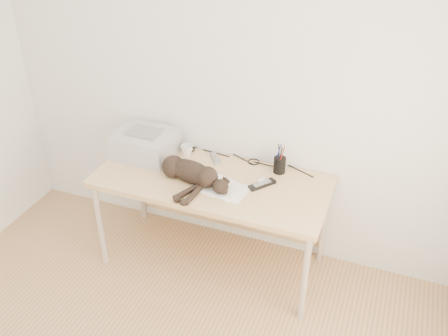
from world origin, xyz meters
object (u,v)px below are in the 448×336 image
at_px(printer, 146,144).
at_px(mug, 187,151).
at_px(mouse, 262,180).
at_px(pen_cup, 280,165).
at_px(desk, 216,189).
at_px(cat, 189,172).

bearing_deg(printer, mug, 19.05).
height_order(mug, mouse, mug).
xyz_separation_m(pen_cup, mouse, (-0.07, -0.17, -0.04)).
bearing_deg(mouse, mug, 158.12).
relative_size(printer, mug, 4.72).
xyz_separation_m(printer, pen_cup, (0.97, 0.12, -0.03)).
bearing_deg(desk, printer, 175.52).
distance_m(desk, pen_cup, 0.48).
relative_size(mug, mouse, 0.76).
bearing_deg(pen_cup, mug, -177.98).
relative_size(pen_cup, mouse, 1.84).
bearing_deg(mouse, cat, -169.90).
height_order(pen_cup, mouse, pen_cup).
height_order(printer, pen_cup, pen_cup).
bearing_deg(cat, desk, 63.54).
distance_m(desk, printer, 0.62).
height_order(printer, mug, printer).
xyz_separation_m(desk, printer, (-0.57, 0.04, 0.23)).
relative_size(desk, mug, 18.12).
height_order(printer, cat, printer).
distance_m(desk, mug, 0.37).
height_order(desk, mug, mug).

